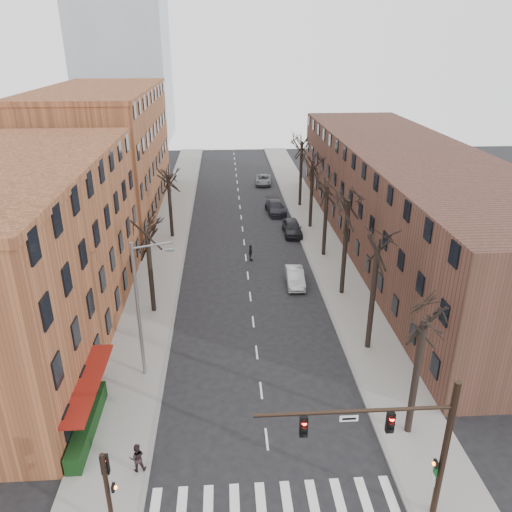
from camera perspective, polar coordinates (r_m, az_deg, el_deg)
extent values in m
plane|color=black|center=(25.41, 2.08, -26.40)|extent=(160.00, 160.00, 0.00)
cube|color=gray|center=(55.13, -9.85, 2.59)|extent=(4.00, 90.00, 0.15)
cube|color=gray|center=(55.68, 6.76, 2.99)|extent=(4.00, 90.00, 0.15)
cube|color=brown|center=(36.84, -25.94, -0.38)|extent=(12.00, 26.00, 12.00)
cube|color=brown|center=(63.13, -16.89, 11.15)|extent=(12.00, 28.00, 14.00)
cube|color=#4F2E25|center=(51.65, 16.81, 6.26)|extent=(12.00, 50.00, 10.00)
cube|color=maroon|center=(30.49, -17.91, -17.47)|extent=(1.20, 7.00, 0.15)
cube|color=black|center=(29.37, -18.72, -17.76)|extent=(0.80, 6.00, 1.00)
cylinder|color=black|center=(23.71, 20.73, -20.26)|extent=(0.28, 0.28, 7.20)
cylinder|color=black|center=(20.91, 11.20, -17.01)|extent=(8.00, 0.16, 0.16)
cube|color=black|center=(21.72, 15.09, -17.89)|extent=(0.32, 0.22, 0.95)
cube|color=black|center=(20.96, 5.46, -18.82)|extent=(0.32, 0.22, 0.95)
cube|color=silver|center=(21.09, 10.57, -17.79)|extent=(0.75, 0.04, 0.28)
cube|color=black|center=(24.02, 19.86, -21.42)|extent=(0.12, 0.30, 0.30)
cylinder|color=black|center=(23.58, -16.53, -24.72)|extent=(0.20, 0.20, 4.40)
cube|color=black|center=(22.63, -16.90, -21.82)|extent=(0.32, 0.22, 0.95)
cube|color=black|center=(23.23, -16.00, -24.10)|extent=(0.12, 0.30, 0.30)
cylinder|color=slate|center=(30.67, -13.29, -6.32)|extent=(0.20, 0.20, 9.00)
cylinder|color=slate|center=(28.64, -11.91, 1.19)|extent=(2.39, 0.12, 0.46)
cube|color=slate|center=(28.63, -9.88, 0.69)|extent=(0.50, 0.22, 0.14)
imported|color=#A4A7AB|center=(43.00, 4.48, -2.43)|extent=(1.58, 4.18, 1.36)
imported|color=black|center=(54.06, 4.16, 3.27)|extent=(1.89, 4.66, 1.59)
imported|color=#222029|center=(60.86, 2.25, 5.59)|extent=(2.49, 5.23, 1.47)
imported|color=slate|center=(73.54, 0.85, 8.71)|extent=(2.62, 4.95, 1.32)
imported|color=black|center=(26.55, -13.43, -21.50)|extent=(0.84, 0.70, 1.55)
imported|color=black|center=(47.43, -0.63, 0.37)|extent=(0.44, 0.96, 1.60)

